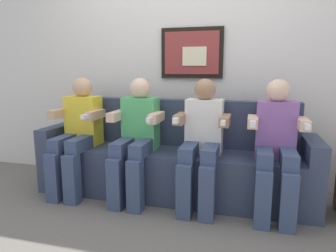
{
  "coord_description": "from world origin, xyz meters",
  "views": [
    {
      "loc": [
        0.69,
        -2.39,
        1.19
      ],
      "look_at": [
        0.0,
        0.15,
        0.7
      ],
      "focal_mm": 32.68,
      "sensor_mm": 36.0,
      "label": 1
    }
  ],
  "objects": [
    {
      "name": "couch",
      "position": [
        0.0,
        0.33,
        0.31
      ],
      "size": [
        2.55,
        0.58,
        0.9
      ],
      "color": "#333D56",
      "rests_on": "ground_plane"
    },
    {
      "name": "person_left_center",
      "position": [
        -0.3,
        0.16,
        0.61
      ],
      "size": [
        0.46,
        0.56,
        1.11
      ],
      "color": "#4CB266",
      "rests_on": "ground_plane"
    },
    {
      "name": "back_wall_assembly",
      "position": [
        0.0,
        0.76,
        1.3
      ],
      "size": [
        4.95,
        0.1,
        2.6
      ],
      "color": "silver",
      "rests_on": "ground_plane"
    },
    {
      "name": "person_right_center",
      "position": [
        0.3,
        0.16,
        0.61
      ],
      "size": [
        0.46,
        0.56,
        1.11
      ],
      "color": "white",
      "rests_on": "ground_plane"
    },
    {
      "name": "person_rightmost",
      "position": [
        0.9,
        0.16,
        0.61
      ],
      "size": [
        0.46,
        0.56,
        1.11
      ],
      "color": "#8C59A5",
      "rests_on": "ground_plane"
    },
    {
      "name": "ground_plane",
      "position": [
        0.0,
        0.0,
        0.0
      ],
      "size": [
        6.44,
        6.44,
        0.0
      ],
      "primitive_type": "plane",
      "color": "#66605B"
    },
    {
      "name": "person_leftmost",
      "position": [
        -0.9,
        0.16,
        0.61
      ],
      "size": [
        0.46,
        0.56,
        1.11
      ],
      "color": "yellow",
      "rests_on": "ground_plane"
    }
  ]
}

